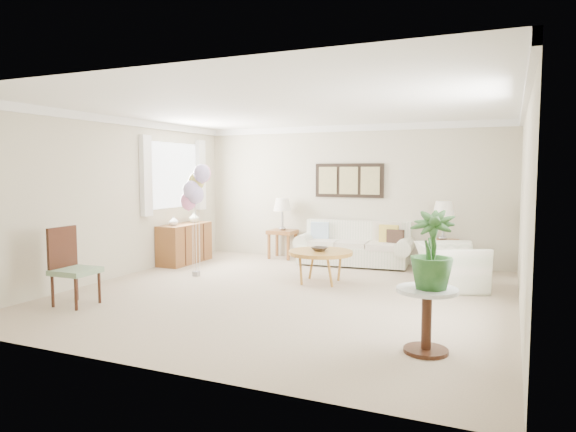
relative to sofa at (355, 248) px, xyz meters
The scene contains 18 objects.
ground_plane 2.64m from the sofa, 94.97° to the right, with size 6.00×6.00×0.00m, color tan.
room_shell 2.86m from the sofa, 97.62° to the right, with size 6.04×6.04×2.60m.
wall_art_triptych 1.30m from the sofa, 122.80° to the left, with size 1.35×0.06×0.65m.
sofa is the anchor object (origin of this frame).
end_table_left 1.52m from the sofa, behind, with size 0.52×0.47×0.56m.
end_table_right 1.58m from the sofa, ahead, with size 0.50×0.46×0.55m.
lamp_left 1.68m from the sofa, behind, with size 0.36×0.36×0.63m.
lamp_right 1.74m from the sofa, ahead, with size 0.38×0.38×0.67m.
coffee_table 1.74m from the sofa, 91.34° to the right, with size 0.99×0.99×0.50m.
decor_bowl 1.76m from the sofa, 91.70° to the right, with size 0.24×0.24×0.06m, color #322920.
armchair 2.27m from the sofa, 35.54° to the right, with size 1.00×0.88×0.65m, color silver.
side_table 4.64m from the sofa, 65.36° to the right, with size 0.58×0.58×0.63m.
potted_plant 4.71m from the sofa, 65.04° to the right, with size 0.41×0.41×0.74m, color #1E4E1E.
accent_chair 4.95m from the sofa, 121.07° to the right, with size 0.51×0.51×1.01m.
credenza 3.19m from the sofa, 159.59° to the right, with size 0.46×1.20×0.74m.
vase_white 3.35m from the sofa, 153.59° to the right, with size 0.17×0.17×0.17m, color silver.
vase_sage 3.12m from the sofa, 164.49° to the right, with size 0.20×0.20×0.20m, color beige.
balloon_cluster 3.15m from the sofa, 135.37° to the right, with size 0.49×0.45×1.85m.
Camera 1 is at (2.86, -6.50, 1.73)m, focal length 32.00 mm.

